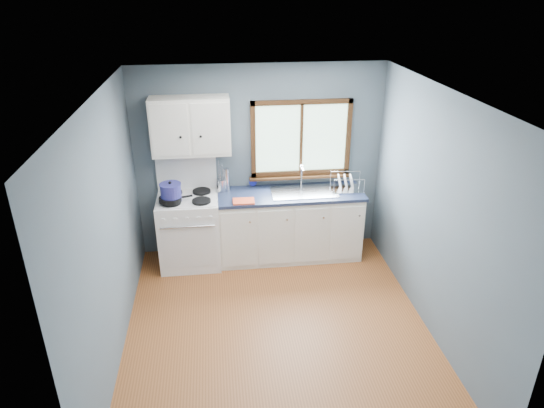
{
  "coord_description": "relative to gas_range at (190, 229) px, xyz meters",
  "views": [
    {
      "loc": [
        -0.56,
        -4.13,
        3.41
      ],
      "look_at": [
        0.05,
        0.9,
        1.05
      ],
      "focal_mm": 32.0,
      "sensor_mm": 36.0,
      "label": 1
    }
  ],
  "objects": [
    {
      "name": "dish_towel",
      "position": [
        0.7,
        -0.19,
        0.44
      ],
      "size": [
        0.27,
        0.2,
        0.02
      ],
      "primitive_type": "cube",
      "rotation": [
        0.0,
        0.0,
        -0.02
      ],
      "color": "#E14B28",
      "rests_on": "countertop"
    },
    {
      "name": "skillet",
      "position": [
        -0.19,
        -0.16,
        0.49
      ],
      "size": [
        0.44,
        0.35,
        0.05
      ],
      "rotation": [
        0.0,
        0.0,
        0.31
      ],
      "color": "black",
      "rests_on": "gas_range"
    },
    {
      "name": "ceiling",
      "position": [
        0.95,
        -1.47,
        2.02
      ],
      "size": [
        3.2,
        3.6,
        0.02
      ],
      "primitive_type": "cube",
      "color": "white",
      "rests_on": "wall_back"
    },
    {
      "name": "stockpot",
      "position": [
        -0.18,
        -0.14,
        0.58
      ],
      "size": [
        0.33,
        0.33,
        0.25
      ],
      "rotation": [
        0.0,
        0.0,
        -0.36
      ],
      "color": "navy",
      "rests_on": "gas_range"
    },
    {
      "name": "floor",
      "position": [
        0.95,
        -1.47,
        -0.5
      ],
      "size": [
        3.2,
        3.6,
        0.02
      ],
      "primitive_type": "cube",
      "color": "#9A5528",
      "rests_on": "ground"
    },
    {
      "name": "countertop",
      "position": [
        1.31,
        0.02,
        0.41
      ],
      "size": [
        1.89,
        0.64,
        0.04
      ],
      "primitive_type": "cube",
      "color": "#182239",
      "rests_on": "base_cabinets"
    },
    {
      "name": "wall_right",
      "position": [
        2.56,
        -1.47,
        0.76
      ],
      "size": [
        0.02,
        3.6,
        2.5
      ],
      "primitive_type": "cube",
      "color": "#515F68",
      "rests_on": "ground"
    },
    {
      "name": "sink",
      "position": [
        1.49,
        0.02,
        0.37
      ],
      "size": [
        0.84,
        0.46,
        0.44
      ],
      "color": "silver",
      "rests_on": "countertop"
    },
    {
      "name": "upper_cabinets",
      "position": [
        0.1,
        0.15,
        1.31
      ],
      "size": [
        0.95,
        0.35,
        0.7
      ],
      "color": "white",
      "rests_on": "wall_back"
    },
    {
      "name": "utensil_crock",
      "position": [
        0.43,
        0.18,
        0.51
      ],
      "size": [
        0.15,
        0.15,
        0.42
      ],
      "rotation": [
        0.0,
        0.0,
        -0.16
      ],
      "color": "silver",
      "rests_on": "countertop"
    },
    {
      "name": "dish_rack",
      "position": [
        2.05,
        0.04,
        0.48
      ],
      "size": [
        0.43,
        0.34,
        0.21
      ],
      "rotation": [
        0.0,
        0.0,
        -0.09
      ],
      "color": "silver",
      "rests_on": "countertop"
    },
    {
      "name": "thermos",
      "position": [
        0.5,
        0.17,
        0.58
      ],
      "size": [
        0.1,
        0.1,
        0.31
      ],
      "primitive_type": "cylinder",
      "rotation": [
        0.0,
        0.0,
        0.41
      ],
      "color": "silver",
      "rests_on": "countertop"
    },
    {
      "name": "wall_back",
      "position": [
        0.95,
        0.34,
        0.76
      ],
      "size": [
        3.2,
        0.02,
        2.5
      ],
      "primitive_type": "cube",
      "color": "#515F68",
      "rests_on": "ground"
    },
    {
      "name": "base_cabinets",
      "position": [
        1.31,
        0.02,
        -0.08
      ],
      "size": [
        1.85,
        0.6,
        0.88
      ],
      "color": "white",
      "rests_on": "floor"
    },
    {
      "name": "soap_bottle",
      "position": [
        0.84,
        0.28,
        0.56
      ],
      "size": [
        0.13,
        0.13,
        0.26
      ],
      "primitive_type": "imported",
      "rotation": [
        0.0,
        0.0,
        -0.29
      ],
      "color": "#1B22A8",
      "rests_on": "countertop"
    },
    {
      "name": "window",
      "position": [
        1.48,
        0.3,
        0.98
      ],
      "size": [
        1.36,
        0.1,
        1.03
      ],
      "color": "#9EC6A8",
      "rests_on": "wall_back"
    },
    {
      "name": "gas_range",
      "position": [
        0.0,
        0.0,
        0.0
      ],
      "size": [
        0.76,
        0.69,
        1.36
      ],
      "color": "white",
      "rests_on": "floor"
    },
    {
      "name": "wall_left",
      "position": [
        -0.66,
        -1.47,
        0.76
      ],
      "size": [
        0.02,
        3.6,
        2.5
      ],
      "primitive_type": "cube",
      "color": "#515F68",
      "rests_on": "ground"
    },
    {
      "name": "wall_front",
      "position": [
        0.95,
        -3.28,
        0.76
      ],
      "size": [
        3.2,
        0.02,
        2.5
      ],
      "primitive_type": "cube",
      "color": "#515F68",
      "rests_on": "ground"
    }
  ]
}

